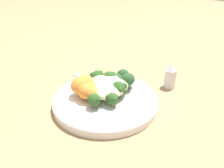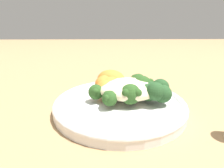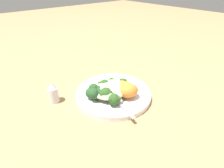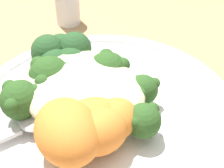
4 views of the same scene
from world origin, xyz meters
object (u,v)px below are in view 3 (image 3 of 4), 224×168
Objects in this scene: broccoli_stalk_0 at (123,86)px; plate at (113,93)px; broccoli_stalk_2 at (106,86)px; salt_shaker at (53,93)px; sweet_potato_chunk_1 at (128,90)px; sweet_potato_chunk_2 at (123,86)px; broccoli_stalk_1 at (114,85)px; kale_tuft at (95,92)px; sweet_potato_chunk_3 at (127,87)px; broccoli_stalk_4 at (116,98)px; sweet_potato_chunk_0 at (123,88)px; quinoa_mound at (111,90)px; broccoli_stalk_3 at (108,94)px; spoon at (118,101)px.

plate is at bearing 116.08° from broccoli_stalk_0.
salt_shaker is at bearing 40.40° from broccoli_stalk_2.
sweet_potato_chunk_1 reaches higher than sweet_potato_chunk_2.
broccoli_stalk_1 is 0.21m from salt_shaker.
kale_tuft is (-0.08, 0.00, 0.01)m from broccoli_stalk_1.
broccoli_stalk_4 is at bearing -166.08° from sweet_potato_chunk_3.
sweet_potato_chunk_3 is at bearing -133.85° from broccoli_stalk_0.
sweet_potato_chunk_0 is 0.01m from sweet_potato_chunk_3.
sweet_potato_chunk_0 is at bearing 83.93° from sweet_potato_chunk_1.
salt_shaker reaches higher than quinoa_mound.
broccoli_stalk_1 is 0.08m from broccoli_stalk_4.
broccoli_stalk_2 is 1.89× the size of sweet_potato_chunk_2.
broccoli_stalk_3 is 0.04m from spoon.
broccoli_stalk_1 is 2.04× the size of sweet_potato_chunk_3.
sweet_potato_chunk_0 is (0.05, 0.02, 0.00)m from broccoli_stalk_4.
spoon is at bearing 123.75° from broccoli_stalk_4.
spoon is at bearing -117.12° from plate.
sweet_potato_chunk_3 is (0.00, -0.02, 0.00)m from sweet_potato_chunk_2.
salt_shaker is (-0.14, 0.16, 0.01)m from spoon.
salt_shaker is (-0.20, 0.14, -0.01)m from sweet_potato_chunk_3.
quinoa_mound is 0.04m from broccoli_stalk_1.
broccoli_stalk_4 reaches higher than broccoli_stalk_1.
sweet_potato_chunk_2 reaches higher than spoon.
plate is 0.20m from salt_shaker.
salt_shaker is at bearing 138.87° from sweet_potato_chunk_1.
broccoli_stalk_2 is at bearing 106.06° from broccoli_stalk_0.
quinoa_mound reaches higher than spoon.
sweet_potato_chunk_1 is (0.05, -0.00, 0.01)m from broccoli_stalk_4.
sweet_potato_chunk_0 is 0.06m from spoon.
sweet_potato_chunk_0 is at bearing 132.98° from spoon.
broccoli_stalk_0 is 0.67× the size of spoon.
salt_shaker is (-0.17, 0.10, 0.02)m from plate.
quinoa_mound is 0.05m from broccoli_stalk_0.
broccoli_stalk_0 is 1.33× the size of kale_tuft.
plate is 2.66× the size of broccoli_stalk_4.
sweet_potato_chunk_3 is at bearing -157.47° from broccoli_stalk_2.
sweet_potato_chunk_3 is at bearing -35.24° from salt_shaker.
sweet_potato_chunk_3 reaches higher than sweet_potato_chunk_0.
broccoli_stalk_0 is 0.83× the size of broccoli_stalk_4.
sweet_potato_chunk_0 is 0.10m from kale_tuft.
quinoa_mound is 0.05m from kale_tuft.
broccoli_stalk_0 is at bearing -153.04° from broccoli_stalk_3.
sweet_potato_chunk_2 is at bearing -173.38° from broccoli_stalk_0.
plate is 2.70× the size of broccoli_stalk_2.
sweet_potato_chunk_2 is 0.73× the size of salt_shaker.
plate is at bearing -9.60° from kale_tuft.
sweet_potato_chunk_3 is at bearing -147.90° from broccoli_stalk_1.
kale_tuft is at bearing 162.65° from sweet_potato_chunk_2.
broccoli_stalk_3 is at bearing -146.55° from spoon.
plate is 0.03m from broccoli_stalk_1.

